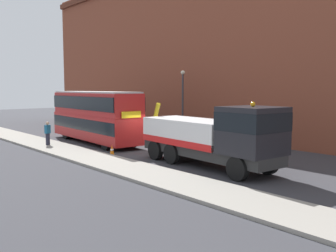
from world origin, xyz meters
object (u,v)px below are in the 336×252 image
Objects in this scene: recovery_tow_truck at (213,136)px; street_lamp at (183,98)px; traffic_cone_near_bus at (112,150)px; pedestrian_onlooker at (48,134)px; double_decker_bus at (95,115)px.

street_lamp reaches higher than recovery_tow_truck.
street_lamp is at bearing 148.24° from recovery_tow_truck.
pedestrian_onlooker is at bearing -165.87° from traffic_cone_near_bus.
street_lamp is (2.99, 10.83, 2.49)m from pedestrian_onlooker.
double_decker_bus is at bearing -176.38° from recovery_tow_truck.
pedestrian_onlooker is at bearing -91.85° from double_decker_bus.
street_lamp is at bearing 109.43° from traffic_cone_near_bus.
recovery_tow_truck reaches higher than traffic_cone_near_bus.
double_decker_bus is 3.97m from pedestrian_onlooker.
double_decker_bus is 1.91× the size of street_lamp.
street_lamp reaches higher than traffic_cone_near_bus.
double_decker_bus reaches higher than traffic_cone_near_bus.
recovery_tow_truck is at bearing -12.45° from pedestrian_onlooker.
street_lamp is (-3.26, 9.25, 3.13)m from traffic_cone_near_bus.
recovery_tow_truck is 12.35m from street_lamp.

